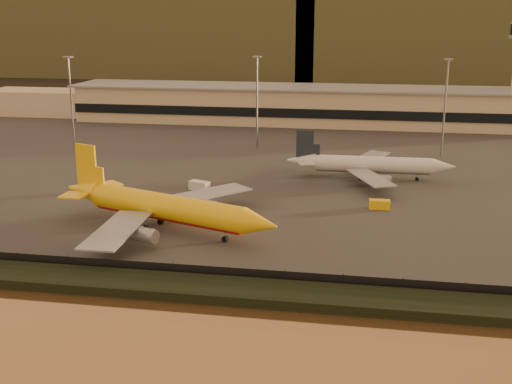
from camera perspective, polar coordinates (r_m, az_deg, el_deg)
ground at (r=103.44m, az=-2.02°, el=-5.18°), size 900.00×900.00×0.00m
embankment at (r=87.87m, az=-4.32°, el=-8.61°), size 320.00×7.00×1.40m
tarmac at (r=194.16m, az=3.76°, el=4.67°), size 320.00×220.00×0.20m
perimeter_fence at (r=91.19m, az=-3.72°, el=-7.26°), size 300.00×0.05×2.20m
terminal_building at (r=224.95m, az=0.94°, el=7.79°), size 202.00×25.00×12.60m
apron_light_masts at (r=170.99m, az=8.17°, el=8.37°), size 152.20×12.20×25.40m
distant_hills at (r=436.58m, az=4.67°, el=14.81°), size 470.00×160.00×70.00m
dhl_cargo_jet at (r=112.35m, az=-8.22°, el=-1.38°), size 43.47×41.28×13.40m
white_narrowbody_jet at (r=148.24m, az=10.09°, el=2.38°), size 37.75×36.95×10.87m
gse_vehicle_yellow at (r=126.19m, az=10.92°, el=-1.09°), size 3.97×1.83×1.78m
gse_vehicle_white at (r=137.43m, az=-5.05°, el=0.55°), size 4.84×3.52×1.99m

